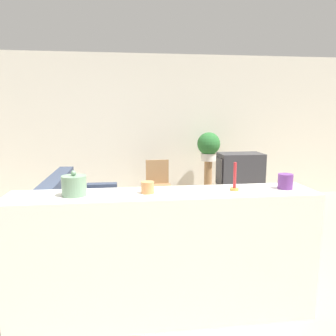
# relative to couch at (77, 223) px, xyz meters

# --- Properties ---
(ground_plane) EXTENTS (14.00, 14.00, 0.00)m
(ground_plane) POSITION_rel_couch_xyz_m (0.91, -1.24, -0.29)
(ground_plane) COLOR tan
(wall_back) EXTENTS (9.00, 0.06, 2.70)m
(wall_back) POSITION_rel_couch_xyz_m (0.91, 2.19, 1.06)
(wall_back) COLOR silver
(wall_back) RESTS_ON ground_plane
(couch) EXTENTS (0.85, 2.03, 0.84)m
(couch) POSITION_rel_couch_xyz_m (0.00, 0.00, 0.00)
(couch) COLOR #384256
(couch) RESTS_ON ground_plane
(tv_stand) EXTENTS (0.75, 0.58, 0.47)m
(tv_stand) POSITION_rel_couch_xyz_m (2.40, 0.83, -0.05)
(tv_stand) COLOR #9E754C
(tv_stand) RESTS_ON ground_plane
(television) EXTENTS (0.68, 0.42, 0.55)m
(television) POSITION_rel_couch_xyz_m (2.39, 0.83, 0.46)
(television) COLOR #333338
(television) RESTS_ON tv_stand
(wooden_chair) EXTENTS (0.44, 0.44, 0.84)m
(wooden_chair) POSITION_rel_couch_xyz_m (1.16, 1.42, 0.17)
(wooden_chair) COLOR #9E754C
(wooden_chair) RESTS_ON ground_plane
(plant_stand) EXTENTS (0.15, 0.15, 0.76)m
(plant_stand) POSITION_rel_couch_xyz_m (2.13, 1.80, 0.10)
(plant_stand) COLOR #9E754C
(plant_stand) RESTS_ON ground_plane
(potted_plant) EXTENTS (0.42, 0.42, 0.52)m
(potted_plant) POSITION_rel_couch_xyz_m (2.13, 1.80, 0.76)
(potted_plant) COLOR white
(potted_plant) RESTS_ON plant_stand
(foreground_counter) EXTENTS (2.39, 0.44, 1.04)m
(foreground_counter) POSITION_rel_couch_xyz_m (0.91, -1.58, 0.23)
(foreground_counter) COLOR white
(foreground_counter) RESTS_ON ground_plane
(decorative_bowl) EXTENTS (0.18, 0.18, 0.19)m
(decorative_bowl) POSITION_rel_couch_xyz_m (0.23, -1.58, 0.83)
(decorative_bowl) COLOR gray
(decorative_bowl) RESTS_ON foreground_counter
(candle_jar) EXTENTS (0.10, 0.10, 0.09)m
(candle_jar) POSITION_rel_couch_xyz_m (0.78, -1.58, 0.80)
(candle_jar) COLOR #C6844C
(candle_jar) RESTS_ON foreground_counter
(candlestick) EXTENTS (0.07, 0.07, 0.23)m
(candlestick) POSITION_rel_couch_xyz_m (1.47, -1.58, 0.82)
(candlestick) COLOR #B7933D
(candlestick) RESTS_ON foreground_counter
(coffee_tin) EXTENTS (0.12, 0.12, 0.12)m
(coffee_tin) POSITION_rel_couch_xyz_m (1.89, -1.58, 0.81)
(coffee_tin) COLOR #66337F
(coffee_tin) RESTS_ON foreground_counter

